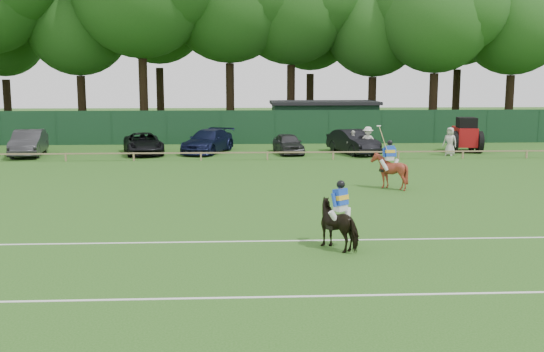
{
  "coord_description": "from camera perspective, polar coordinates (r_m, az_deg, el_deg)",
  "views": [
    {
      "loc": [
        -0.69,
        -20.01,
        5.07
      ],
      "look_at": [
        0.5,
        3.0,
        1.4
      ],
      "focal_mm": 42.0,
      "sensor_mm": 36.0,
      "label": 1
    }
  ],
  "objects": [
    {
      "name": "ground",
      "position": [
        20.66,
        -0.96,
        -5.16
      ],
      "size": [
        160.0,
        160.0,
        0.0
      ],
      "primitive_type": "plane",
      "color": "#1E4C14",
      "rests_on": "ground"
    },
    {
      "name": "horse_dark",
      "position": [
        18.86,
        6.12,
        -4.35
      ],
      "size": [
        1.67,
        1.8,
        1.43
      ],
      "primitive_type": "imported",
      "rotation": [
        0.0,
        0.0,
        3.83
      ],
      "color": "black",
      "rests_on": "ground"
    },
    {
      "name": "horse_chestnut",
      "position": [
        29.02,
        10.45,
        0.47
      ],
      "size": [
        1.48,
        1.62,
        1.63
      ],
      "primitive_type": "imported",
      "rotation": [
        0.0,
        0.0,
        3.26
      ],
      "color": "maroon",
      "rests_on": "ground"
    },
    {
      "name": "sedan_grey",
      "position": [
        43.17,
        -20.99,
        2.79
      ],
      "size": [
        2.43,
        5.16,
        1.64
      ],
      "primitive_type": "imported",
      "rotation": [
        0.0,
        0.0,
        0.14
      ],
      "color": "#2C2C2E",
      "rests_on": "ground"
    },
    {
      "name": "suv_black",
      "position": [
        41.94,
        -11.45,
        2.86
      ],
      "size": [
        3.37,
        5.31,
        1.36
      ],
      "primitive_type": "imported",
      "rotation": [
        0.0,
        0.0,
        0.24
      ],
      "color": "black",
      "rests_on": "ground"
    },
    {
      "name": "sedan_navy",
      "position": [
        42.08,
        -5.76,
        3.12
      ],
      "size": [
        3.8,
        5.65,
        1.52
      ],
      "primitive_type": "imported",
      "rotation": [
        0.0,
        0.0,
        -0.35
      ],
      "color": "#111635",
      "rests_on": "ground"
    },
    {
      "name": "hatch_grey",
      "position": [
        41.39,
        1.46,
        2.93
      ],
      "size": [
        2.09,
        4.06,
        1.32
      ],
      "primitive_type": "imported",
      "rotation": [
        0.0,
        0.0,
        0.14
      ],
      "color": "#323235",
      "rests_on": "ground"
    },
    {
      "name": "estate_black",
      "position": [
        41.73,
        7.29,
        3.06
      ],
      "size": [
        3.05,
        4.98,
        1.55
      ],
      "primitive_type": "imported",
      "rotation": [
        0.0,
        0.0,
        0.32
      ],
      "color": "black",
      "rests_on": "ground"
    },
    {
      "name": "spectator_left",
      "position": [
        40.77,
        8.58,
        3.1
      ],
      "size": [
        1.28,
        0.85,
        1.84
      ],
      "primitive_type": "imported",
      "rotation": [
        0.0,
        0.0,
        -0.14
      ],
      "color": "silver",
      "rests_on": "ground"
    },
    {
      "name": "spectator_mid",
      "position": [
        40.97,
        7.24,
        2.98
      ],
      "size": [
        1.0,
        0.78,
        1.59
      ],
      "primitive_type": "imported",
      "rotation": [
        0.0,
        0.0,
        0.5
      ],
      "color": "silver",
      "rests_on": "ground"
    },
    {
      "name": "spectator_right",
      "position": [
        41.93,
        15.67,
        3.0
      ],
      "size": [
        1.04,
        1.0,
        1.8
      ],
      "primitive_type": "imported",
      "rotation": [
        0.0,
        0.0,
        -0.68
      ],
      "color": "beige",
      "rests_on": "ground"
    },
    {
      "name": "rider_dark",
      "position": [
        18.71,
        6.19,
        -2.35
      ],
      "size": [
        0.81,
        0.7,
        1.41
      ],
      "rotation": [
        0.0,
        0.0,
        3.83
      ],
      "color": "silver",
      "rests_on": "ground"
    },
    {
      "name": "rider_chestnut",
      "position": [
        28.91,
        10.5,
        1.92
      ],
      "size": [
        0.94,
        0.55,
        2.05
      ],
      "rotation": [
        0.0,
        0.0,
        3.26
      ],
      "color": "silver",
      "rests_on": "ground"
    },
    {
      "name": "pitch_lines",
      "position": [
        17.28,
        -0.55,
        -7.98
      ],
      "size": [
        60.0,
        5.1,
        0.01
      ],
      "color": "silver",
      "rests_on": "ground"
    },
    {
      "name": "pitch_rail",
      "position": [
        38.3,
        -1.91,
        2.1
      ],
      "size": [
        62.1,
        0.1,
        0.5
      ],
      "color": "#997F5B",
      "rests_on": "ground"
    },
    {
      "name": "perimeter_fence",
      "position": [
        47.17,
        -2.12,
        4.39
      ],
      "size": [
        92.08,
        0.08,
        2.5
      ],
      "color": "#14351E",
      "rests_on": "ground"
    },
    {
      "name": "utility_shed",
      "position": [
        50.58,
        4.66,
        5.01
      ],
      "size": [
        8.4,
        4.4,
        3.04
      ],
      "color": "#14331E",
      "rests_on": "ground"
    },
    {
      "name": "tree_row",
      "position": [
        55.31,
        -0.16,
        3.78
      ],
      "size": [
        96.0,
        12.0,
        21.0
      ],
      "primitive_type": null,
      "color": "#26561C",
      "rests_on": "ground"
    },
    {
      "name": "tractor",
      "position": [
        44.18,
        16.93,
        3.49
      ],
      "size": [
        2.14,
        2.94,
        2.31
      ],
      "rotation": [
        0.0,
        0.0,
        -0.12
      ],
      "color": "#9D0E11",
      "rests_on": "ground"
    }
  ]
}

